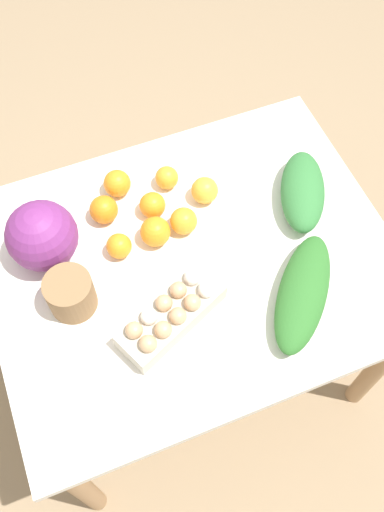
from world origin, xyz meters
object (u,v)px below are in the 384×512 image
at_px(greens_bunch_scallion, 303,191).
at_px(orange_2, 104,210).
at_px(orange_6, 205,190).
at_px(orange_4, 155,232).
at_px(greens_bunch_dandelion, 303,293).
at_px(cabbage_purple, 42,236).
at_px(orange_1, 184,221).
at_px(orange_3, 167,178).
at_px(egg_carton, 171,314).
at_px(orange_0, 152,205).
at_px(orange_7, 119,246).
at_px(paper_bag, 71,294).
at_px(orange_5, 117,183).

bearing_deg(greens_bunch_scallion, orange_2, -15.54).
bearing_deg(greens_bunch_scallion, orange_6, -23.15).
xyz_separation_m(orange_4, orange_6, (-0.18, -0.08, -0.00)).
bearing_deg(greens_bunch_dandelion, cabbage_purple, -33.10).
bearing_deg(orange_2, orange_6, 171.72).
relative_size(greens_bunch_dandelion, orange_2, 4.40).
xyz_separation_m(greens_bunch_dandelion, orange_1, (0.21, -0.32, -0.00)).
bearing_deg(orange_3, egg_carton, 71.12).
bearing_deg(greens_bunch_scallion, cabbage_purple, -7.41).
height_order(cabbage_purple, orange_4, cabbage_purple).
bearing_deg(greens_bunch_scallion, orange_4, -3.80).
bearing_deg(orange_6, orange_4, 24.24).
relative_size(greens_bunch_scallion, orange_3, 4.10).
distance_m(cabbage_purple, orange_4, 0.30).
xyz_separation_m(orange_0, orange_3, (-0.07, -0.08, -0.00)).
relative_size(orange_2, orange_4, 0.96).
bearing_deg(cabbage_purple, egg_carton, 127.94).
distance_m(orange_0, orange_7, 0.16).
xyz_separation_m(orange_1, orange_2, (0.19, -0.12, 0.00)).
xyz_separation_m(cabbage_purple, orange_2, (-0.18, -0.06, -0.05)).
height_order(cabbage_purple, orange_0, cabbage_purple).
xyz_separation_m(orange_3, orange_6, (-0.08, 0.09, 0.00)).
distance_m(paper_bag, orange_4, 0.29).
relative_size(cabbage_purple, orange_1, 2.48).
xyz_separation_m(cabbage_purple, greens_bunch_scallion, (-0.72, 0.09, -0.05)).
distance_m(cabbage_purple, orange_7, 0.20).
relative_size(paper_bag, orange_6, 1.60).
bearing_deg(orange_0, orange_4, 75.39).
height_order(orange_3, orange_4, orange_4).
xyz_separation_m(orange_0, orange_2, (0.13, -0.03, 0.00)).
distance_m(paper_bag, orange_2, 0.28).
xyz_separation_m(cabbage_purple, orange_1, (-0.37, 0.06, -0.06)).
bearing_deg(orange_1, orange_0, -53.18).
bearing_deg(orange_5, orange_1, 124.66).
bearing_deg(orange_3, orange_4, 60.27).
relative_size(orange_6, orange_7, 1.11).
relative_size(paper_bag, orange_1, 1.62).
bearing_deg(orange_3, orange_6, 134.37).
distance_m(orange_4, orange_7, 0.11).
bearing_deg(orange_6, egg_carton, 55.44).
relative_size(orange_2, orange_5, 1.02).
bearing_deg(orange_1, orange_5, -55.34).
relative_size(greens_bunch_dandelion, orange_0, 4.76).
distance_m(orange_0, orange_4, 0.09).
height_order(egg_carton, orange_1, egg_carton).
distance_m(orange_2, orange_6, 0.29).
distance_m(paper_bag, orange_7, 0.19).
height_order(paper_bag, orange_6, paper_bag).
bearing_deg(egg_carton, orange_0, 54.40).
relative_size(paper_bag, orange_7, 1.78).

